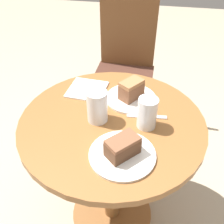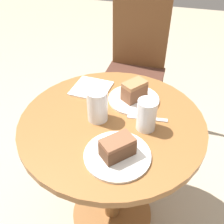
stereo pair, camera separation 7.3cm
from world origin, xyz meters
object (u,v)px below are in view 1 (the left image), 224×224
at_px(cake_slice_near, 131,89).
at_px(glass_water, 147,115).
at_px(cake_slice_far, 123,147).
at_px(chair, 124,67).
at_px(glass_lemonade, 97,108).
at_px(plate_near, 131,98).
at_px(plate_far, 122,155).

relative_size(cake_slice_near, glass_water, 0.95).
bearing_deg(cake_slice_far, glass_water, 68.62).
distance_m(chair, glass_lemonade, 0.87).
xyz_separation_m(glass_lemonade, glass_water, (0.20, -0.00, -0.00)).
bearing_deg(chair, glass_lemonade, -89.07).
bearing_deg(glass_water, plate_near, 116.46).
relative_size(chair, glass_water, 7.86).
relative_size(cake_slice_far, glass_lemonade, 0.97).
bearing_deg(glass_water, cake_slice_near, 116.46).
bearing_deg(plate_far, glass_water, 68.62).
bearing_deg(cake_slice_far, plate_far, 0.00).
distance_m(plate_near, cake_slice_far, 0.34).
bearing_deg(cake_slice_near, plate_near, 0.00).
height_order(plate_far, glass_water, glass_water).
bearing_deg(plate_near, plate_far, -87.63).
height_order(plate_far, cake_slice_far, cake_slice_far).
height_order(cake_slice_far, glass_water, glass_water).
bearing_deg(cake_slice_near, chair, 100.58).
bearing_deg(chair, cake_slice_far, -81.77).
relative_size(plate_far, cake_slice_near, 1.94).
distance_m(plate_far, glass_water, 0.20).
bearing_deg(cake_slice_near, glass_water, -63.54).
height_order(glass_lemonade, glass_water, glass_lemonade).
height_order(plate_near, cake_slice_far, cake_slice_far).
distance_m(chair, plate_far, 1.03).
bearing_deg(plate_far, cake_slice_near, 92.37).
relative_size(plate_far, glass_lemonade, 1.75).
bearing_deg(plate_far, glass_lemonade, 126.34).
height_order(plate_far, glass_lemonade, glass_lemonade).
relative_size(plate_near, cake_slice_far, 1.75).
distance_m(plate_near, plate_far, 0.34).
relative_size(plate_far, cake_slice_far, 1.82).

